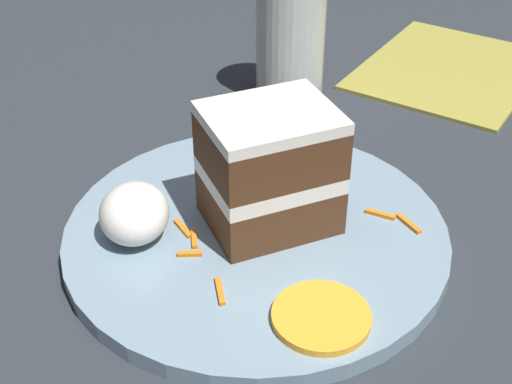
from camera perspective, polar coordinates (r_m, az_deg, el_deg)
ground_plane at (r=0.60m, az=0.96°, el=-3.61°), size 6.00×6.00×0.00m
dining_table at (r=0.59m, az=0.97°, el=-2.67°), size 1.29×1.11×0.02m
plate at (r=0.55m, az=0.00°, el=-3.43°), size 0.29×0.29×0.01m
cake_slice at (r=0.53m, az=1.64°, el=1.87°), size 0.11×0.11×0.09m
cream_dollop at (r=0.53m, az=-9.71°, el=-1.70°), size 0.06×0.05×0.04m
orange_garnish at (r=0.47m, az=5.24°, el=-9.91°), size 0.07×0.07×0.01m
carrot_shreds_scatter at (r=0.55m, az=0.51°, el=-1.99°), size 0.19×0.19×0.00m
drinking_glass at (r=0.73m, az=2.75°, el=11.48°), size 0.07×0.07×0.13m
menu_card at (r=0.84m, az=15.21°, el=9.42°), size 0.28×0.27×0.00m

